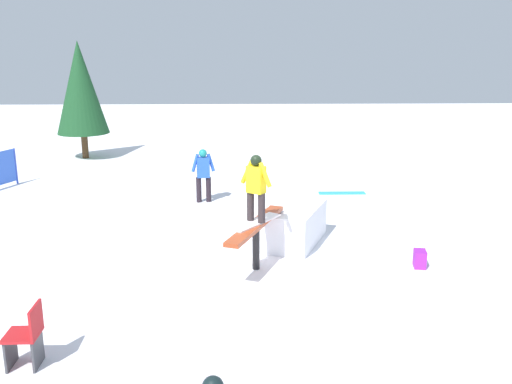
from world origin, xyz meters
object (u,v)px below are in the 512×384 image
Objects in this scene: main_rider_on_rail at (256,190)px; backpack_on_snow at (420,259)px; pine_tree_far at (80,88)px; folding_chair at (27,338)px; loose_snowboard_cyan at (342,193)px; bystander_blue at (203,173)px; rail_feature at (256,230)px.

main_rider_on_rail reaches higher than backpack_on_snow.
backpack_on_snow is 0.08× the size of pine_tree_far.
folding_chair is 14.74m from pine_tree_far.
folding_chair is (8.87, -5.76, 0.40)m from loose_snowboard_cyan.
main_rider_on_rail is 3.83× the size of backpack_on_snow.
pine_tree_far reaches higher than bystander_blue.
main_rider_on_rail is 6.34m from loose_snowboard_cyan.
folding_chair is at bearing 56.81° from loose_snowboard_cyan.
rail_feature is at bearing 136.17° from folding_chair.
loose_snowboard_cyan is 1.51× the size of folding_chair.
rail_feature is at bearing 97.63° from bystander_blue.
main_rider_on_rail is 1.48× the size of folding_chair.
bystander_blue is at bearing -127.89° from main_rider_on_rail.
backpack_on_snow is at bearing 112.08° from rail_feature.
loose_snowboard_cyan is 3.92× the size of backpack_on_snow.
folding_chair is 0.21× the size of pine_tree_far.
loose_snowboard_cyan is (-5.56, 2.62, -1.55)m from main_rider_on_rail.
main_rider_on_rail is at bearing 99.14° from backpack_on_snow.
rail_feature reaches higher than backpack_on_snow.
main_rider_on_rail reaches higher than bystander_blue.
rail_feature is 4.58m from folding_chair.
bystander_blue is 0.34× the size of pine_tree_far.
rail_feature reaches higher than loose_snowboard_cyan.
loose_snowboard_cyan is (-0.78, 3.92, -0.80)m from bystander_blue.
pine_tree_far is (-10.96, -9.28, 2.44)m from backpack_on_snow.
bystander_blue is at bearing 37.94° from pine_tree_far.
main_rider_on_rail is at bearing 136.17° from folding_chair.
backpack_on_snow is (-0.00, 3.17, -0.61)m from rail_feature.
loose_snowboard_cyan is at bearing 14.65° from backpack_on_snow.
pine_tree_far is at bearing -168.57° from folding_chair.
bystander_blue is at bearing 166.82° from folding_chair.
bystander_blue is 1.65× the size of folding_chair.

